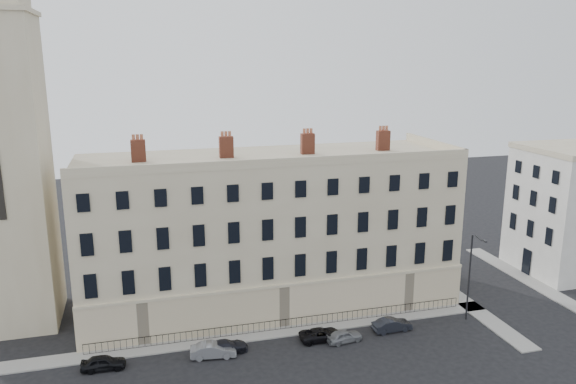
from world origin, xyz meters
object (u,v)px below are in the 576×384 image
car_f (392,325)px  streetlamp (470,274)px  car_e (344,336)px  car_d (321,334)px  car_c (225,347)px  car_a (103,363)px  car_b (213,350)px

car_f → streetlamp: size_ratio=0.43×
car_e → car_f: (4.90, 0.72, 0.05)m
car_d → car_e: bearing=-114.3°
car_e → car_c: bearing=77.2°
car_d → streetlamp: (14.58, 0.05, 4.13)m
car_f → streetlamp: (7.84, 0.15, 4.06)m
car_a → car_c: car_a is taller
car_b → streetlamp: streetlamp is taller
car_b → streetlamp: bearing=-81.8°
car_c → car_f: (15.24, -0.15, 0.03)m
car_c → car_e: (10.34, -0.87, -0.02)m
car_c → car_d: bearing=-97.3°
car_a → car_c: (9.75, -0.04, -0.02)m
car_a → car_f: size_ratio=0.95×
car_b → car_d: size_ratio=0.98×
car_c → car_b: bearing=103.3°
car_e → car_d: bearing=58.1°
car_e → streetlamp: 13.41m
car_b → car_f: (16.29, 0.24, -0.02)m
car_b → car_c: car_b is taller
car_a → car_f: 24.98m
car_f → car_c: bearing=87.5°
car_c → streetlamp: size_ratio=0.46×
car_c → car_e: 10.37m
car_e → streetlamp: bearing=-94.1°
car_a → car_c: size_ratio=0.89×
car_a → car_d: car_a is taller
car_c → car_e: car_c is taller
car_c → car_d: car_c is taller
car_b → car_d: car_b is taller
car_e → car_a: bearing=79.5°
car_e → streetlamp: size_ratio=0.38×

